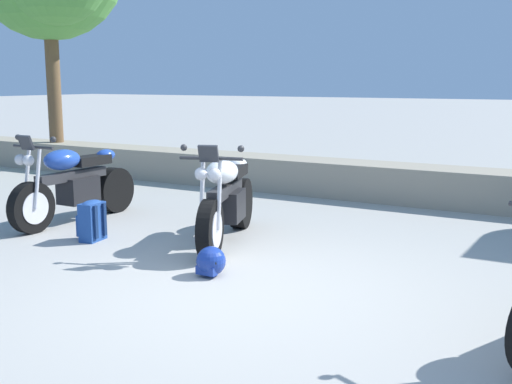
# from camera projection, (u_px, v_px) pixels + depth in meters

# --- Properties ---
(ground_plane) EXTENTS (120.00, 120.00, 0.00)m
(ground_plane) POSITION_uv_depth(u_px,v_px,m) (244.00, 292.00, 5.50)
(ground_plane) COLOR #A3A099
(stone_wall) EXTENTS (36.00, 0.80, 0.55)m
(stone_wall) POSITION_uv_depth(u_px,v_px,m) (408.00, 184.00, 9.55)
(stone_wall) COLOR gray
(stone_wall) RESTS_ON ground
(motorcycle_blue_near_left) EXTENTS (0.67, 2.06, 1.18)m
(motorcycle_blue_near_left) POSITION_uv_depth(u_px,v_px,m) (74.00, 185.00, 8.16)
(motorcycle_blue_near_left) COLOR black
(motorcycle_blue_near_left) RESTS_ON ground
(motorcycle_white_centre) EXTENTS (0.94, 2.00, 1.18)m
(motorcycle_white_centre) POSITION_uv_depth(u_px,v_px,m) (226.00, 200.00, 7.12)
(motorcycle_white_centre) COLOR black
(motorcycle_white_centre) RESTS_ON ground
(rider_backpack) EXTENTS (0.29, 0.32, 0.47)m
(rider_backpack) POSITION_uv_depth(u_px,v_px,m) (92.00, 220.00, 7.25)
(rider_backpack) COLOR navy
(rider_backpack) RESTS_ON ground
(rider_helmet) EXTENTS (0.28, 0.28, 0.28)m
(rider_helmet) POSITION_uv_depth(u_px,v_px,m) (211.00, 262.00, 5.94)
(rider_helmet) COLOR navy
(rider_helmet) RESTS_ON ground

